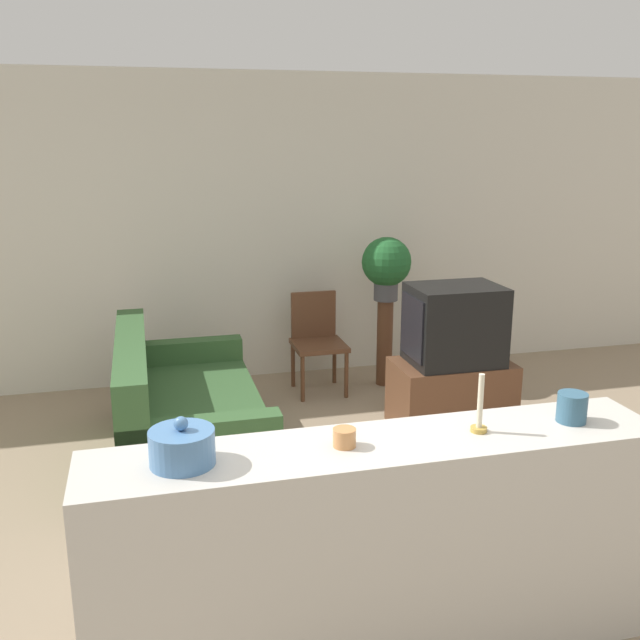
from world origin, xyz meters
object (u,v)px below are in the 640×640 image
television (454,325)px  couch (183,415)px  wooden_chair (317,337)px  potted_plant (386,264)px  decorative_bowl (182,447)px

television → couch: bearing=179.3°
couch → wooden_chair: bearing=39.8°
television → potted_plant: (-0.17, 1.02, 0.28)m
couch → wooden_chair: size_ratio=2.14×
potted_plant → decorative_bowl: potted_plant is taller
potted_plant → couch: bearing=-151.5°
couch → decorative_bowl: (-0.11, -2.22, 0.76)m
decorative_bowl → potted_plant: bearing=58.9°
television → potted_plant: size_ratio=1.23×
couch → decorative_bowl: 2.35m
wooden_chair → potted_plant: potted_plant is taller
television → wooden_chair: television is taller
couch → potted_plant: potted_plant is taller
television → potted_plant: bearing=99.7°
potted_plant → decorative_bowl: size_ratio=2.23×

